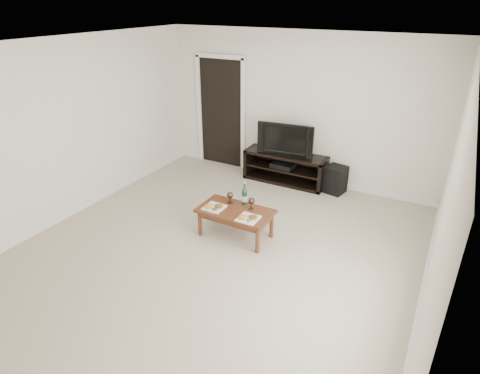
% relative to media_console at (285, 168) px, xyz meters
% --- Properties ---
extents(floor, '(5.50, 5.50, 0.00)m').
position_rel_media_console_xyz_m(floor, '(0.08, -2.50, -0.28)').
color(floor, '#BCB397').
rests_on(floor, ground).
extents(back_wall, '(5.00, 0.04, 2.60)m').
position_rel_media_console_xyz_m(back_wall, '(0.08, 0.27, 1.02)').
color(back_wall, silver).
rests_on(back_wall, ground).
extents(ceiling, '(5.00, 5.50, 0.04)m').
position_rel_media_console_xyz_m(ceiling, '(0.08, -2.50, 2.35)').
color(ceiling, white).
rests_on(ceiling, back_wall).
extents(doorway, '(0.90, 0.02, 2.05)m').
position_rel_media_console_xyz_m(doorway, '(-1.47, 0.24, 0.75)').
color(doorway, black).
rests_on(doorway, ground).
extents(media_console, '(1.48, 0.45, 0.55)m').
position_rel_media_console_xyz_m(media_console, '(0.00, 0.00, 0.00)').
color(media_console, black).
rests_on(media_console, ground).
extents(television, '(1.00, 0.25, 0.57)m').
position_rel_media_console_xyz_m(television, '(0.00, 0.00, 0.56)').
color(television, black).
rests_on(television, media_console).
extents(av_receiver, '(0.42, 0.32, 0.08)m').
position_rel_media_console_xyz_m(av_receiver, '(-0.04, -0.01, 0.05)').
color(av_receiver, black).
rests_on(av_receiver, media_console).
extents(subwoofer, '(0.37, 0.37, 0.47)m').
position_rel_media_console_xyz_m(subwoofer, '(0.93, 0.02, -0.04)').
color(subwoofer, black).
rests_on(subwoofer, ground).
extents(coffee_table, '(1.03, 0.56, 0.42)m').
position_rel_media_console_xyz_m(coffee_table, '(0.11, -2.03, -0.07)').
color(coffee_table, '#562A17').
rests_on(coffee_table, ground).
extents(plate_left, '(0.27, 0.27, 0.07)m').
position_rel_media_console_xyz_m(plate_left, '(-0.17, -2.13, 0.18)').
color(plate_left, white).
rests_on(plate_left, coffee_table).
extents(plate_right, '(0.27, 0.27, 0.07)m').
position_rel_media_console_xyz_m(plate_right, '(0.39, -2.17, 0.18)').
color(plate_right, white).
rests_on(plate_right, coffee_table).
extents(wine_bottle, '(0.07, 0.07, 0.35)m').
position_rel_media_console_xyz_m(wine_bottle, '(0.14, -1.82, 0.32)').
color(wine_bottle, '#0F381F').
rests_on(wine_bottle, coffee_table).
extents(goblet_left, '(0.09, 0.09, 0.17)m').
position_rel_media_console_xyz_m(goblet_left, '(-0.06, -1.89, 0.23)').
color(goblet_left, '#3B2B20').
rests_on(goblet_left, coffee_table).
extents(goblet_right, '(0.09, 0.09, 0.17)m').
position_rel_media_console_xyz_m(goblet_right, '(0.29, -1.90, 0.23)').
color(goblet_right, '#3B2B20').
rests_on(goblet_right, coffee_table).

